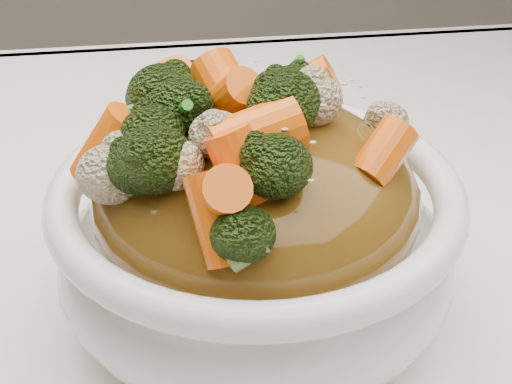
{
  "coord_description": "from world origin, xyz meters",
  "views": [
    {
      "loc": [
        -0.07,
        -0.37,
        1.04
      ],
      "look_at": [
        -0.02,
        -0.04,
        0.83
      ],
      "focal_mm": 50.0,
      "sensor_mm": 36.0,
      "label": 1
    }
  ],
  "objects": [
    {
      "name": "carrots",
      "position": [
        -0.02,
        -0.04,
        0.89
      ],
      "size": [
        0.21,
        0.21,
        0.05
      ],
      "primitive_type": null,
      "rotation": [
        0.0,
        0.0,
        0.14
      ],
      "color": "#FF6308",
      "rests_on": "sauce_base"
    },
    {
      "name": "sauce_base",
      "position": [
        -0.02,
        -0.04,
        0.83
      ],
      "size": [
        0.21,
        0.21,
        0.1
      ],
      "primitive_type": "ellipsoid",
      "rotation": [
        0.0,
        0.0,
        0.14
      ],
      "color": "brown",
      "rests_on": "bowl"
    },
    {
      "name": "bowl",
      "position": [
        -0.02,
        -0.04,
        0.79
      ],
      "size": [
        0.26,
        0.26,
        0.09
      ],
      "primitive_type": null,
      "rotation": [
        0.0,
        0.0,
        0.14
      ],
      "color": "white",
      "rests_on": "tablecloth"
    },
    {
      "name": "tablecloth",
      "position": [
        0.0,
        0.0,
        0.73
      ],
      "size": [
        1.2,
        0.8,
        0.04
      ],
      "primitive_type": "cube",
      "color": "white",
      "rests_on": "dining_table"
    },
    {
      "name": "broccoli",
      "position": [
        -0.02,
        -0.04,
        0.89
      ],
      "size": [
        0.21,
        0.21,
        0.05
      ],
      "primitive_type": null,
      "rotation": [
        0.0,
        0.0,
        0.14
      ],
      "color": "black",
      "rests_on": "sauce_base"
    },
    {
      "name": "scallions",
      "position": [
        -0.02,
        -0.04,
        0.89
      ],
      "size": [
        0.15,
        0.15,
        0.02
      ],
      "primitive_type": null,
      "rotation": [
        0.0,
        0.0,
        0.14
      ],
      "color": "#287C1C",
      "rests_on": "sauce_base"
    },
    {
      "name": "sesame_seeds",
      "position": [
        -0.02,
        -0.04,
        0.89
      ],
      "size": [
        0.19,
        0.19,
        0.01
      ],
      "primitive_type": null,
      "rotation": [
        0.0,
        0.0,
        0.14
      ],
      "color": "beige",
      "rests_on": "sauce_base"
    },
    {
      "name": "cauliflower",
      "position": [
        -0.02,
        -0.04,
        0.89
      ],
      "size": [
        0.21,
        0.21,
        0.04
      ],
      "primitive_type": null,
      "rotation": [
        0.0,
        0.0,
        0.14
      ],
      "color": "beige",
      "rests_on": "sauce_base"
    }
  ]
}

